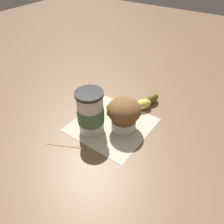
# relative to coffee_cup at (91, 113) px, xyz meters

# --- Properties ---
(ground_plane) EXTENTS (3.00, 3.00, 0.00)m
(ground_plane) POSITION_rel_coffee_cup_xyz_m (0.06, -0.04, -0.07)
(ground_plane) COLOR brown
(paper_napkin) EXTENTS (0.25, 0.25, 0.00)m
(paper_napkin) POSITION_rel_coffee_cup_xyz_m (0.06, -0.04, -0.07)
(paper_napkin) COLOR beige
(paper_napkin) RESTS_ON ground_plane
(coffee_cup) EXTENTS (0.08, 0.08, 0.14)m
(coffee_cup) POSITION_rel_coffee_cup_xyz_m (0.00, 0.00, 0.00)
(coffee_cup) COLOR silver
(coffee_cup) RESTS_ON paper_napkin
(muffin) EXTENTS (0.10, 0.10, 0.11)m
(muffin) POSITION_rel_coffee_cup_xyz_m (0.06, -0.08, -0.01)
(muffin) COLOR white
(muffin) RESTS_ON paper_napkin
(banana) EXTENTS (0.18, 0.14, 0.04)m
(banana) POSITION_rel_coffee_cup_xyz_m (0.17, -0.06, -0.05)
(banana) COLOR #D6CC4C
(banana) RESTS_ON paper_napkin
(wooden_stirrer) EXTENTS (0.05, 0.10, 0.00)m
(wooden_stirrer) POSITION_rel_coffee_cup_xyz_m (-0.10, 0.03, -0.07)
(wooden_stirrer) COLOR #9E7547
(wooden_stirrer) RESTS_ON ground_plane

